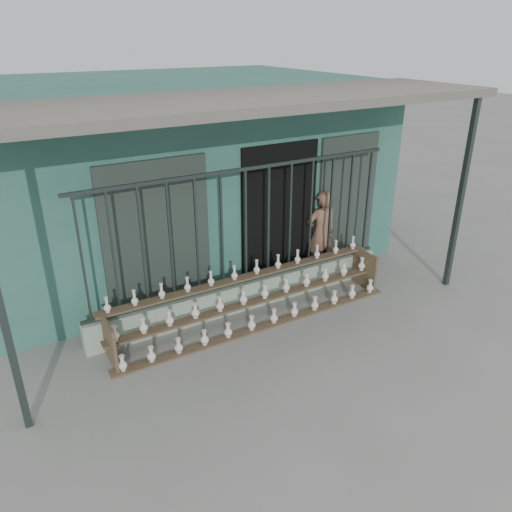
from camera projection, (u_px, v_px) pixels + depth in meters
ground at (293, 348)px, 6.86m from camera, size 60.00×60.00×0.00m
workshop_building at (171, 166)px, 9.52m from camera, size 7.40×6.60×3.21m
parapet_wall at (246, 294)px, 7.79m from camera, size 5.00×0.20×0.45m
security_fence at (246, 227)px, 7.33m from camera, size 5.00×0.04×1.80m
shelf_rack at (255, 299)px, 7.37m from camera, size 4.50×0.68×0.85m
elderly_woman at (321, 234)px, 8.65m from camera, size 0.60×0.43×1.54m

